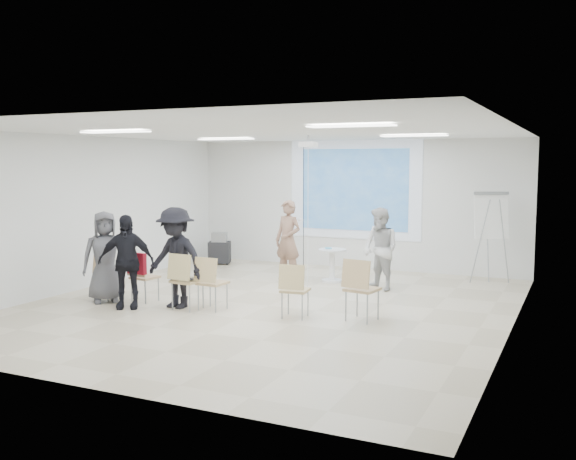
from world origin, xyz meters
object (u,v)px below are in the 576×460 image
at_px(chair_right_far, 360,285).
at_px(laptop, 188,279).
at_px(chair_left_mid, 142,274).
at_px(player_right, 380,245).
at_px(player_left, 288,235).
at_px(chair_right_inner, 294,286).
at_px(flipchart_easel, 491,216).
at_px(av_cart, 220,249).
at_px(audience_left, 126,255).
at_px(audience_outer, 105,251).
at_px(chair_far_left, 106,272).
at_px(chair_left_inner, 184,277).
at_px(chair_center, 210,279).
at_px(audience_mid, 176,251).
at_px(pedestal_table, 332,263).

distance_m(chair_right_far, laptop, 2.95).
bearing_deg(chair_left_mid, player_right, 45.76).
relative_size(player_left, laptop, 5.40).
xyz_separation_m(chair_right_inner, flipchart_easel, (2.42, 4.42, 0.87)).
bearing_deg(chair_right_far, av_cart, 150.03).
bearing_deg(player_left, laptop, -84.37).
xyz_separation_m(audience_left, audience_outer, (-0.66, 0.24, -0.01)).
bearing_deg(audience_left, chair_left_mid, 68.21).
distance_m(player_right, chair_right_far, 2.63).
bearing_deg(laptop, player_right, -124.87).
bearing_deg(chair_right_inner, chair_far_left, 174.52).
bearing_deg(audience_outer, audience_left, -65.32).
relative_size(player_right, av_cart, 2.31).
relative_size(chair_left_mid, chair_right_inner, 0.99).
height_order(chair_left_inner, chair_center, chair_left_inner).
height_order(audience_left, audience_outer, audience_left).
bearing_deg(player_left, chair_right_far, -35.07).
bearing_deg(chair_center, chair_right_far, 10.66).
bearing_deg(audience_mid, laptop, 9.27).
xyz_separation_m(player_right, av_cart, (-4.53, 1.49, -0.54)).
bearing_deg(av_cart, audience_mid, -89.66).
bearing_deg(player_right, laptop, -98.52).
bearing_deg(flipchart_easel, audience_left, -161.03).
xyz_separation_m(chair_left_inner, chair_right_far, (2.93, 0.49, 0.02)).
xyz_separation_m(audience_left, audience_mid, (0.75, 0.38, 0.06)).
relative_size(player_left, chair_left_mid, 2.20).
xyz_separation_m(player_right, audience_left, (-3.47, -3.34, 0.03)).
height_order(player_left, audience_outer, player_left).
xyz_separation_m(audience_left, av_cart, (-1.06, 4.84, -0.56)).
height_order(audience_mid, flipchart_easel, audience_mid).
bearing_deg(audience_left, player_left, 41.02).
xyz_separation_m(chair_left_inner, flipchart_easel, (4.33, 4.66, 0.82)).
xyz_separation_m(chair_left_inner, audience_outer, (-1.65, -0.04, 0.34)).
xyz_separation_m(pedestal_table, chair_far_left, (-3.11, -3.34, 0.11)).
bearing_deg(audience_mid, chair_left_inner, -15.06).
distance_m(player_right, laptop, 3.87).
height_order(audience_mid, av_cart, audience_mid).
bearing_deg(laptop, audience_outer, 10.10).
bearing_deg(flipchart_easel, audience_mid, -158.94).
height_order(pedestal_table, audience_left, audience_left).
height_order(chair_far_left, audience_left, audience_left).
bearing_deg(audience_left, chair_right_inner, -17.54).
height_order(chair_left_mid, chair_left_inner, chair_left_inner).
bearing_deg(pedestal_table, chair_left_mid, -125.97).
bearing_deg(chair_right_far, chair_far_left, -166.21).
relative_size(player_right, chair_right_far, 1.79).
distance_m(pedestal_table, player_right, 1.32).
xyz_separation_m(audience_mid, av_cart, (-1.81, 4.46, -0.62)).
height_order(chair_right_far, flipchart_easel, flipchart_easel).
xyz_separation_m(chair_far_left, chair_left_mid, (0.74, 0.08, 0.01)).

